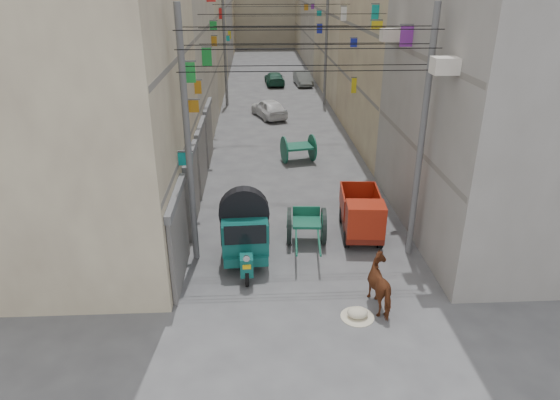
{
  "coord_description": "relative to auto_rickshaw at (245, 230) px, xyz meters",
  "views": [
    {
      "loc": [
        -1.53,
        -8.63,
        8.57
      ],
      "look_at": [
        -0.77,
        6.5,
        1.82
      ],
      "focal_mm": 32.0,
      "sensor_mm": 36.0,
      "label": 1
    }
  ],
  "objects": [
    {
      "name": "utility_poles",
      "position": [
        1.96,
        11.31,
        2.83
      ],
      "size": [
        7.4,
        22.2,
        8.0
      ],
      "color": "#59595B",
      "rests_on": "ground"
    },
    {
      "name": "distant_car_grey",
      "position": [
        4.64,
        29.59,
        -0.57
      ],
      "size": [
        1.53,
        3.7,
        1.19
      ],
      "primitive_type": "imported",
      "rotation": [
        0.0,
        0.0,
        0.07
      ],
      "color": "#535855",
      "rests_on": "ground"
    },
    {
      "name": "horse",
      "position": [
        3.92,
        -2.69,
        -0.47
      ],
      "size": [
        1.02,
        1.76,
        1.4
      ],
      "primitive_type": "imported",
      "rotation": [
        0.0,
        0.0,
        3.3
      ],
      "color": "#5B3715",
      "rests_on": "ground"
    },
    {
      "name": "signboards",
      "position": [
        1.95,
        15.97,
        2.26
      ],
      "size": [
        8.22,
        40.52,
        5.67
      ],
      "color": "#0D9492",
      "rests_on": "ground"
    },
    {
      "name": "mini_truck",
      "position": [
        4.13,
        1.37,
        -0.37
      ],
      "size": [
        1.55,
        3.06,
        1.67
      ],
      "rotation": [
        0.0,
        0.0,
        -0.08
      ],
      "color": "black",
      "rests_on": "ground"
    },
    {
      "name": "building_row_right",
      "position": [
        9.95,
        28.44,
        5.29
      ],
      "size": [
        8.0,
        62.0,
        14.0
      ],
      "color": "gray",
      "rests_on": "ground"
    },
    {
      "name": "ground",
      "position": [
        1.96,
        -5.69,
        -1.17
      ],
      "size": [
        140.0,
        140.0,
        0.0
      ],
      "primitive_type": "plane",
      "color": "#434345",
      "rests_on": "ground"
    },
    {
      "name": "overhead_cables",
      "position": [
        1.96,
        8.71,
        5.6
      ],
      "size": [
        7.4,
        22.52,
        1.12
      ],
      "color": "black",
      "rests_on": "ground"
    },
    {
      "name": "shutters_left",
      "position": [
        -1.96,
        4.69,
        0.32
      ],
      "size": [
        0.18,
        14.4,
        2.88
      ],
      "color": "#4E4E54",
      "rests_on": "ground"
    },
    {
      "name": "building_row_left",
      "position": [
        -6.04,
        28.44,
        5.29
      ],
      "size": [
        8.0,
        62.0,
        14.0
      ],
      "color": "beige",
      "rests_on": "ground"
    },
    {
      "name": "feed_sack",
      "position": [
        3.13,
        -3.16,
        -1.02
      ],
      "size": [
        0.58,
        0.46,
        0.29
      ],
      "primitive_type": "ellipsoid",
      "color": "beige",
      "rests_on": "ground"
    },
    {
      "name": "second_cart",
      "position": [
        2.56,
        9.69,
        -0.44
      ],
      "size": [
        1.8,
        1.67,
        1.37
      ],
      "rotation": [
        0.0,
        0.0,
        0.21
      ],
      "color": "#12523B",
      "rests_on": "ground"
    },
    {
      "name": "auto_rickshaw",
      "position": [
        0.0,
        0.0,
        0.0
      ],
      "size": [
        1.7,
        2.85,
        1.98
      ],
      "rotation": [
        0.0,
        0.0,
        0.05
      ],
      "color": "black",
      "rests_on": "ground"
    },
    {
      "name": "ac_units",
      "position": [
        5.61,
        1.98,
        6.26
      ],
      "size": [
        0.7,
        6.55,
        3.35
      ],
      "color": "silver",
      "rests_on": "ground"
    },
    {
      "name": "tonga_cart",
      "position": [
        2.13,
        1.17,
        -0.49
      ],
      "size": [
        1.43,
        2.94,
        1.3
      ],
      "rotation": [
        0.0,
        0.0,
        -0.07
      ],
      "color": "black",
      "rests_on": "ground"
    },
    {
      "name": "distant_car_green",
      "position": [
        2.15,
        29.86,
        -0.62
      ],
      "size": [
        1.77,
        3.87,
        1.1
      ],
      "primitive_type": "imported",
      "rotation": [
        0.0,
        0.0,
        3.2
      ],
      "color": "#1A4C39",
      "rests_on": "ground"
    },
    {
      "name": "distant_car_white",
      "position": [
        1.34,
        18.63,
        -0.54
      ],
      "size": [
        2.65,
        3.98,
        1.26
      ],
      "primitive_type": "imported",
      "rotation": [
        0.0,
        0.0,
        3.49
      ],
      "color": "silver",
      "rests_on": "ground"
    }
  ]
}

